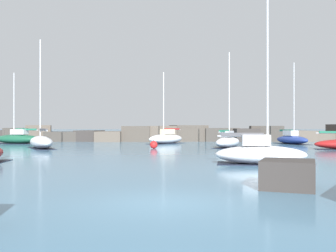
% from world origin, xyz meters
% --- Properties ---
extents(ground_plane, '(600.00, 600.00, 0.00)m').
position_xyz_m(ground_plane, '(0.00, 0.00, 0.00)').
color(ground_plane, teal).
extents(open_sea_beyond, '(400.00, 116.00, 0.01)m').
position_xyz_m(open_sea_beyond, '(0.00, 104.60, 0.00)').
color(open_sea_beyond, '#386684').
rests_on(open_sea_beyond, ground).
extents(breakwater_jetty, '(64.67, 6.66, 2.53)m').
position_xyz_m(breakwater_jetty, '(2.73, 44.57, 0.99)').
color(breakwater_jetty, '#4C443D').
rests_on(breakwater_jetty, ground).
extents(foreground_rocks, '(17.53, 8.31, 1.36)m').
position_xyz_m(foreground_rocks, '(2.12, -1.67, 0.61)').
color(foreground_rocks, '#4C443D').
rests_on(foreground_rocks, ground).
extents(sailboat_moored_1, '(3.29, 6.24, 10.13)m').
position_xyz_m(sailboat_moored_1, '(17.27, 35.34, 0.65)').
color(sailboat_moored_1, navy).
rests_on(sailboat_moored_1, ground).
extents(sailboat_moored_2, '(4.64, 6.89, 11.06)m').
position_xyz_m(sailboat_moored_2, '(-11.43, 27.34, 0.67)').
color(sailboat_moored_2, silver).
rests_on(sailboat_moored_2, ground).
extents(sailboat_moored_3, '(5.63, 3.33, 10.26)m').
position_xyz_m(sailboat_moored_3, '(5.99, 10.86, 0.66)').
color(sailboat_moored_3, white).
rests_on(sailboat_moored_3, ground).
extents(sailboat_moored_4, '(5.50, 5.55, 9.12)m').
position_xyz_m(sailboat_moored_4, '(1.57, 37.13, 0.72)').
color(sailboat_moored_4, silver).
rests_on(sailboat_moored_4, ground).
extents(sailboat_moored_6, '(4.39, 5.89, 10.03)m').
position_xyz_m(sailboat_moored_6, '(7.64, 27.91, 0.68)').
color(sailboat_moored_6, white).
rests_on(sailboat_moored_6, ground).
extents(sailboat_moored_7, '(6.60, 3.65, 9.10)m').
position_xyz_m(sailboat_moored_7, '(-17.45, 37.87, 0.69)').
color(sailboat_moored_7, '#195138').
rests_on(sailboat_moored_7, ground).
extents(mooring_buoy_orange_near, '(0.76, 0.76, 0.96)m').
position_xyz_m(mooring_buoy_orange_near, '(-0.11, 26.41, 0.38)').
color(mooring_buoy_orange_near, red).
rests_on(mooring_buoy_orange_near, ground).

